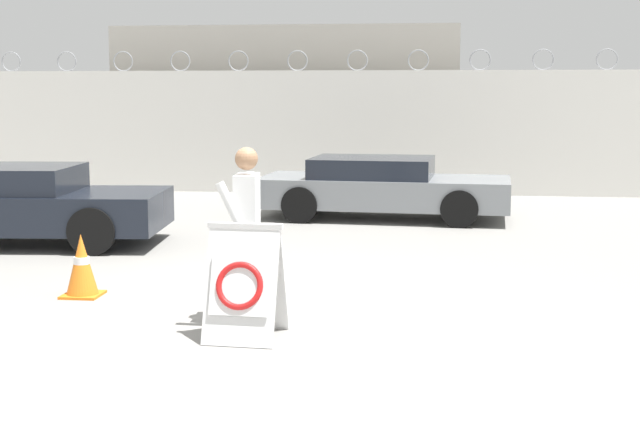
{
  "coord_description": "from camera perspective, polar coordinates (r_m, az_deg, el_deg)",
  "views": [
    {
      "loc": [
        1.54,
        -8.96,
        2.32
      ],
      "look_at": [
        0.39,
        0.73,
        0.97
      ],
      "focal_mm": 50.0,
      "sensor_mm": 36.0,
      "label": 1
    }
  ],
  "objects": [
    {
      "name": "ground_plane",
      "position": [
        9.39,
        -2.9,
        -6.42
      ],
      "size": [
        90.0,
        90.0,
        0.0
      ],
      "primitive_type": "plane",
      "color": "gray"
    },
    {
      "name": "perimeter_wall",
      "position": [
        20.19,
        2.38,
        5.25
      ],
      "size": [
        36.0,
        0.3,
        3.22
      ],
      "color": "silver",
      "rests_on": "ground_plane"
    },
    {
      "name": "building_block",
      "position": [
        24.68,
        -1.35,
        7.0
      ],
      "size": [
        8.49,
        6.23,
        3.88
      ],
      "color": "#B2ADA3",
      "rests_on": "ground_plane"
    },
    {
      "name": "barricade_sign",
      "position": [
        8.37,
        -4.86,
        -4.38
      ],
      "size": [
        0.72,
        0.76,
        1.1
      ],
      "rotation": [
        0.0,
        0.0,
        -0.07
      ],
      "color": "white",
      "rests_on": "ground_plane"
    },
    {
      "name": "security_guard",
      "position": [
        8.91,
        -4.71,
        -0.75
      ],
      "size": [
        0.38,
        0.65,
        1.76
      ],
      "rotation": [
        0.0,
        0.0,
        -1.5
      ],
      "color": "black",
      "rests_on": "ground_plane"
    },
    {
      "name": "traffic_cone_near",
      "position": [
        10.43,
        -15.01,
        -3.24
      ],
      "size": [
        0.42,
        0.42,
        0.71
      ],
      "color": "orange",
      "rests_on": "ground_plane"
    },
    {
      "name": "parked_car_front_coupe",
      "position": [
        14.21,
        -18.76,
        0.58
      ],
      "size": [
        4.43,
        2.22,
        1.19
      ],
      "rotation": [
        0.0,
        0.0,
        0.08
      ],
      "color": "black",
      "rests_on": "ground_plane"
    },
    {
      "name": "parked_car_rear_sedan",
      "position": [
        16.25,
        3.98,
        1.71
      ],
      "size": [
        4.61,
        2.19,
        1.11
      ],
      "rotation": [
        0.0,
        0.0,
        -0.08
      ],
      "color": "black",
      "rests_on": "ground_plane"
    }
  ]
}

